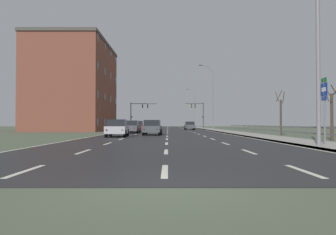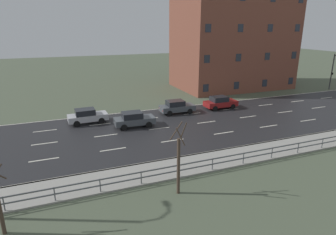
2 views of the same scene
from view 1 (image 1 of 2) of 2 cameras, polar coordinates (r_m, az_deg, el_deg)
ground_plane at (r=53.96m, az=0.14°, el=-2.44°), size 160.00×160.00×0.12m
road_asphalt_strip at (r=65.96m, az=0.16°, el=-2.13°), size 14.00×120.00×0.03m
sidewalk_right at (r=66.49m, az=7.45°, el=-2.07°), size 3.00×120.00×0.12m
guardrail at (r=30.45m, az=18.95°, el=-1.99°), size 0.07×39.58×1.00m
street_lamp_foreground at (r=17.87m, az=25.35°, el=12.87°), size 2.26×0.24×11.17m
street_lamp_midground at (r=53.31m, az=8.20°, el=3.47°), size 2.42×0.24×11.09m
street_lamp_distant at (r=89.97m, az=4.94°, el=1.60°), size 2.36×0.24×11.05m
highway_sign at (r=18.68m, az=26.67°, el=2.52°), size 0.09×0.68×3.67m
traffic_signal_right at (r=69.93m, az=5.84°, el=1.21°), size 4.13×0.36×5.89m
traffic_signal_left at (r=67.95m, az=-5.28°, el=1.26°), size 5.66×0.36×5.71m
car_near_left at (r=32.78m, az=-2.60°, el=-1.80°), size 1.96×4.17×1.57m
car_far_right at (r=59.67m, az=4.16°, el=-1.47°), size 1.97×4.17×1.57m
car_near_right at (r=38.99m, az=-6.35°, el=-1.68°), size 1.92×4.14×1.57m
car_far_left at (r=44.84m, az=-5.36°, el=-1.60°), size 1.84×4.10×1.57m
car_mid_centre at (r=28.76m, az=-8.93°, el=-1.89°), size 1.96×4.16×1.57m
brick_building at (r=56.28m, az=-16.31°, el=5.34°), size 11.56×18.44×14.91m
bare_tree_near at (r=25.32m, az=27.74°, el=0.67°), size 1.07×1.10×4.07m
bare_tree_mid at (r=34.04m, az=19.95°, el=0.42°), size 0.76×0.84×4.67m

